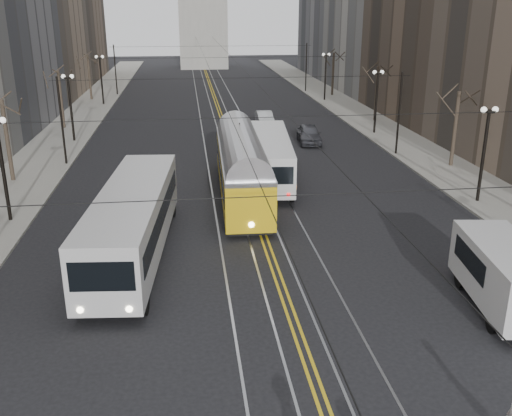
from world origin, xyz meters
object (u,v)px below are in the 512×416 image
object	(u,v)px
streetcar	(242,172)
rear_bus	(270,159)
cargo_van	(504,278)
transit_bus	(133,224)
sedan_grey	(309,134)
sedan_silver	(265,119)

from	to	relation	value
streetcar	rear_bus	distance (m)	4.22
streetcar	cargo_van	bearing A→B (deg)	-58.08
transit_bus	sedan_grey	size ratio (longest dim) A/B	2.85
streetcar	sedan_grey	xyz separation A→B (m)	(7.33, 14.40, -0.86)
sedan_grey	streetcar	bearing A→B (deg)	-112.01
streetcar	rear_bus	world-z (taller)	streetcar
streetcar	rear_bus	size ratio (longest dim) A/B	1.21
cargo_van	sedan_silver	xyz separation A→B (m)	(-4.32, 37.45, -0.61)
rear_bus	sedan_silver	distance (m)	18.97
transit_bus	streetcar	bearing A→B (deg)	59.15
transit_bus	sedan_silver	distance (m)	32.37
transit_bus	cargo_van	distance (m)	16.26
rear_bus	cargo_van	size ratio (longest dim) A/B	1.95
rear_bus	sedan_silver	bearing A→B (deg)	88.85
rear_bus	sedan_silver	world-z (taller)	rear_bus
transit_bus	sedan_silver	world-z (taller)	transit_bus
transit_bus	streetcar	distance (m)	10.18
transit_bus	cargo_van	xyz separation A→B (m)	(14.75, -6.82, -0.35)
sedan_grey	sedan_silver	world-z (taller)	sedan_grey
cargo_van	sedan_silver	world-z (taller)	cargo_van
transit_bus	rear_bus	size ratio (longest dim) A/B	1.14
streetcar	sedan_grey	world-z (taller)	streetcar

